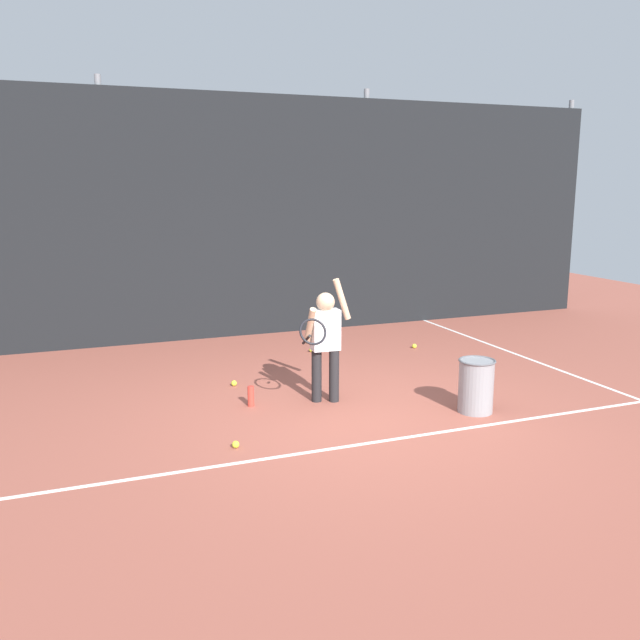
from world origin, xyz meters
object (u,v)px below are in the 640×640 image
Objects in this scene: water_bottle at (251,396)px; ball_hopper at (476,385)px; tennis_ball_3 at (414,346)px; tennis_player at (325,337)px; tennis_ball_4 at (312,350)px; tennis_ball_0 at (234,383)px; tennis_ball_2 at (236,444)px.

ball_hopper is at bearing -25.73° from water_bottle.
water_bottle is 3.33× the size of tennis_ball_3.
tennis_player reaches higher than ball_hopper.
water_bottle is (-0.79, 0.15, -0.62)m from tennis_player.
tennis_player is 2.85m from tennis_ball_3.
tennis_player reaches higher than tennis_ball_4.
water_bottle reaches higher than tennis_ball_4.
tennis_ball_0 and tennis_ball_2 have the same top height.
ball_hopper is 2.59m from tennis_ball_2.
tennis_ball_3 is 1.50m from tennis_ball_4.
water_bottle is 3.33× the size of tennis_ball_0.
water_bottle is at bearing 67.65° from tennis_ball_2.
tennis_player is at bearing 36.86° from tennis_ball_2.
tennis_player is at bearing -106.84° from tennis_ball_4.
tennis_ball_3 is at bearing 43.14° from tennis_player.
tennis_ball_3 and tennis_ball_4 have the same top height.
tennis_ball_0 is 1.00× the size of tennis_ball_4.
tennis_ball_3 is (2.11, 1.79, -0.69)m from tennis_player.
water_bottle reaches higher than tennis_ball_0.
tennis_ball_2 and tennis_ball_4 have the same top height.
tennis_ball_4 is (1.43, 1.97, -0.08)m from water_bottle.
ball_hopper is 8.52× the size of tennis_ball_4.
tennis_ball_3 is at bearing 73.97° from ball_hopper.
tennis_ball_4 is (1.42, 1.19, 0.00)m from tennis_ball_0.
tennis_player is 2.32m from tennis_ball_4.
water_bottle is at bearing 154.27° from ball_hopper.
ball_hopper is 8.52× the size of tennis_ball_2.
tennis_ball_3 is at bearing 16.53° from tennis_ball_0.
tennis_ball_3 is 1.00× the size of tennis_ball_4.
tennis_ball_3 is at bearing 39.09° from tennis_ball_2.
tennis_player is at bearing -11.03° from water_bottle.
tennis_player is at bearing -50.02° from tennis_ball_0.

